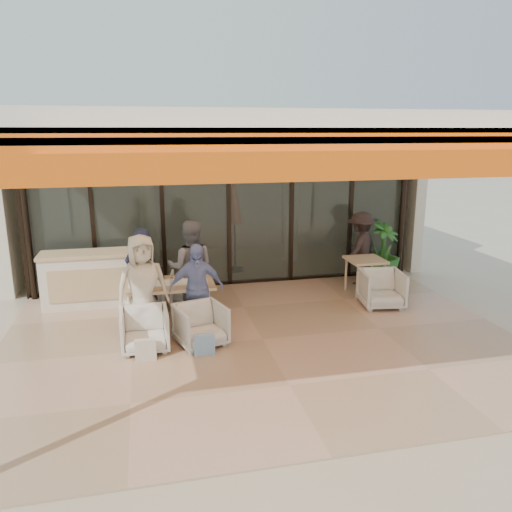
{
  "coord_description": "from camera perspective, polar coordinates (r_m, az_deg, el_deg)",
  "views": [
    {
      "loc": [
        -1.72,
        -7.08,
        3.23
      ],
      "look_at": [
        0.1,
        0.9,
        1.15
      ],
      "focal_mm": 35.0,
      "sensor_mm": 36.0,
      "label": 1
    }
  ],
  "objects": [
    {
      "name": "diner_periwinkle",
      "position": [
        8.07,
        -6.82,
        -3.76
      ],
      "size": [
        0.88,
        0.37,
        1.5
      ],
      "primitive_type": "imported",
      "rotation": [
        0.0,
        0.0,
        0.0
      ],
      "color": "#7283BE",
      "rests_on": "ground"
    },
    {
      "name": "side_chair",
      "position": [
        9.57,
        14.19,
        -3.49
      ],
      "size": [
        0.84,
        0.8,
        0.77
      ],
      "primitive_type": "imported",
      "rotation": [
        0.0,
        0.0,
        -0.15
      ],
      "color": "silver",
      "rests_on": "ground"
    },
    {
      "name": "glass_storefront",
      "position": [
        10.36,
        -3.13,
        5.17
      ],
      "size": [
        8.08,
        0.1,
        3.2
      ],
      "color": "#9EADA3",
      "rests_on": "ground"
    },
    {
      "name": "tote_bag_cream",
      "position": [
        7.4,
        -12.5,
        -10.51
      ],
      "size": [
        0.3,
        0.1,
        0.34
      ],
      "primitive_type": "cube",
      "color": "silver",
      "rests_on": "ground"
    },
    {
      "name": "potted_palm",
      "position": [
        11.08,
        14.28,
        0.48
      ],
      "size": [
        1.06,
        1.06,
        1.35
      ],
      "primitive_type": "imported",
      "rotation": [
        0.0,
        0.0,
        0.66
      ],
      "color": "#1E5919",
      "rests_on": "ground"
    },
    {
      "name": "dining_table",
      "position": [
        8.49,
        -10.02,
        -3.39
      ],
      "size": [
        1.5,
        0.9,
        0.93
      ],
      "color": "#DCB986",
      "rests_on": "ground"
    },
    {
      "name": "terrace_floor",
      "position": [
        7.97,
        0.74,
        -9.62
      ],
      "size": [
        8.0,
        6.0,
        0.01
      ],
      "primitive_type": "cube",
      "color": "tan",
      "rests_on": "ground"
    },
    {
      "name": "interior_block",
      "position": [
        12.56,
        -4.95,
        9.63
      ],
      "size": [
        9.05,
        3.62,
        3.52
      ],
      "color": "silver",
      "rests_on": "ground"
    },
    {
      "name": "chair_far_right",
      "position": [
        9.52,
        -7.66,
        -3.49
      ],
      "size": [
        0.75,
        0.72,
        0.7
      ],
      "primitive_type": "imported",
      "rotation": [
        0.0,
        0.0,
        3.01
      ],
      "color": "silver",
      "rests_on": "ground"
    },
    {
      "name": "diner_grey",
      "position": [
        8.9,
        -7.47,
        -1.35
      ],
      "size": [
        0.94,
        0.8,
        1.71
      ],
      "primitive_type": "imported",
      "rotation": [
        0.0,
        0.0,
        2.94
      ],
      "color": "slate",
      "rests_on": "ground"
    },
    {
      "name": "diner_cream",
      "position": [
        8.01,
        -12.83,
        -3.49
      ],
      "size": [
        0.92,
        0.71,
        1.68
      ],
      "primitive_type": "imported",
      "rotation": [
        0.0,
        0.0,
        0.24
      ],
      "color": "beige",
      "rests_on": "ground"
    },
    {
      "name": "tote_bag_blue",
      "position": [
        7.44,
        -5.93,
        -10.1
      ],
      "size": [
        0.3,
        0.1,
        0.34
      ],
      "primitive_type": "cube",
      "color": "#99BFD8",
      "rests_on": "ground"
    },
    {
      "name": "chair_near_right",
      "position": [
        7.74,
        -6.33,
        -7.64
      ],
      "size": [
        0.85,
        0.82,
        0.71
      ],
      "primitive_type": "imported",
      "rotation": [
        0.0,
        0.0,
        0.29
      ],
      "color": "silver",
      "rests_on": "ground"
    },
    {
      "name": "chair_far_left",
      "position": [
        9.5,
        -12.72,
        -3.9
      ],
      "size": [
        0.75,
        0.72,
        0.66
      ],
      "primitive_type": "imported",
      "rotation": [
        0.0,
        0.0,
        3.35
      ],
      "color": "silver",
      "rests_on": "ground"
    },
    {
      "name": "chair_near_left",
      "position": [
        7.7,
        -12.61,
        -8.02
      ],
      "size": [
        0.7,
        0.66,
        0.71
      ],
      "primitive_type": "imported",
      "rotation": [
        0.0,
        0.0,
        0.02
      ],
      "color": "silver",
      "rests_on": "ground"
    },
    {
      "name": "diner_navy",
      "position": [
        8.88,
        -12.86,
        -1.95
      ],
      "size": [
        0.67,
        0.53,
        1.61
      ],
      "primitive_type": "imported",
      "rotation": [
        0.0,
        0.0,
        3.41
      ],
      "color": "#1A223A",
      "rests_on": "ground"
    },
    {
      "name": "host_counter",
      "position": [
        9.81,
        -18.13,
        -2.44
      ],
      "size": [
        1.85,
        0.65,
        1.04
      ],
      "color": "silver",
      "rests_on": "ground"
    },
    {
      "name": "standing_woman",
      "position": [
        10.78,
        11.82,
        0.83
      ],
      "size": [
        1.16,
        1.08,
        1.57
      ],
      "primitive_type": "imported",
      "rotation": [
        0.0,
        0.0,
        3.8
      ],
      "color": "black",
      "rests_on": "ground"
    },
    {
      "name": "ground",
      "position": [
        7.97,
        0.74,
        -9.65
      ],
      "size": [
        70.0,
        70.0,
        0.0
      ],
      "primitive_type": "plane",
      "color": "#C6B293",
      "rests_on": "ground"
    },
    {
      "name": "terrace_structure",
      "position": [
        7.03,
        1.35,
        14.42
      ],
      "size": [
        8.0,
        6.0,
        3.4
      ],
      "color": "silver",
      "rests_on": "ground"
    },
    {
      "name": "side_table",
      "position": [
        10.15,
        12.38,
        -0.89
      ],
      "size": [
        0.7,
        0.7,
        0.74
      ],
      "color": "#DCB986",
      "rests_on": "ground"
    }
  ]
}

